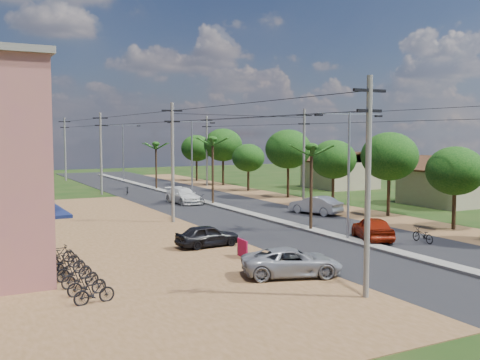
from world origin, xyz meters
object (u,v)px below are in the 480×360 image
at_px(car_silver_mid, 315,205).
at_px(car_parked_silver, 292,263).
at_px(roadside_sign, 242,249).
at_px(car_red_near, 372,229).
at_px(car_white_far, 183,196).
at_px(car_parked_dark, 207,236).
at_px(parked_scooter_row, 74,271).
at_px(moto_rider_east, 423,236).

height_order(car_silver_mid, car_parked_silver, car_silver_mid).
xyz_separation_m(car_silver_mid, roadside_sign, (-13.00, -11.63, -0.26)).
distance_m(car_red_near, roadside_sign, 9.52).
bearing_deg(car_white_far, car_parked_dark, -111.45).
xyz_separation_m(car_red_near, car_silver_mid, (3.50, 11.09, 0.00)).
bearing_deg(car_red_near, car_parked_dark, 7.04).
relative_size(car_red_near, parked_scooter_row, 0.52).
height_order(car_parked_dark, moto_rider_east, car_parked_dark).
distance_m(car_red_near, car_parked_dark, 10.42).
height_order(car_white_far, parked_scooter_row, car_white_far).
bearing_deg(car_parked_dark, car_silver_mid, -62.94).
distance_m(car_red_near, car_parked_silver, 10.63).
distance_m(car_white_far, car_parked_silver, 28.61).
xyz_separation_m(car_white_far, car_parked_dark, (-6.47, -19.92, -0.08)).
xyz_separation_m(car_silver_mid, car_parked_dark, (-13.49, -8.13, -0.10)).
relative_size(car_silver_mid, car_white_far, 0.91).
distance_m(car_white_far, moto_rider_east, 25.58).
xyz_separation_m(moto_rider_east, parked_scooter_row, (-20.73, 0.76, 0.04)).
xyz_separation_m(car_white_far, roadside_sign, (-5.97, -23.41, -0.23)).
xyz_separation_m(car_parked_dark, roadside_sign, (0.49, -3.49, -0.16)).
relative_size(car_red_near, roadside_sign, 3.65).
height_order(car_silver_mid, car_parked_dark, car_silver_mid).
bearing_deg(car_red_near, parked_scooter_row, 27.48).
distance_m(car_white_far, car_parked_dark, 20.94).
xyz_separation_m(car_parked_silver, parked_scooter_row, (-9.24, 3.86, -0.16)).
height_order(roadside_sign, parked_scooter_row, same).
bearing_deg(car_silver_mid, parked_scooter_row, 10.56).
bearing_deg(car_parked_dark, car_white_far, -22.02).
bearing_deg(car_white_far, car_red_near, -84.69).
height_order(moto_rider_east, roadside_sign, roadside_sign).
relative_size(car_white_far, car_parked_silver, 1.06).
relative_size(car_parked_dark, moto_rider_east, 2.17).
relative_size(car_silver_mid, car_parked_dark, 1.19).
distance_m(car_parked_silver, roadside_sign, 4.62).
xyz_separation_m(car_white_far, parked_scooter_row, (-15.01, -24.17, -0.23)).
relative_size(roadside_sign, parked_scooter_row, 0.14).
distance_m(car_silver_mid, car_parked_silver, 20.68).
bearing_deg(car_parked_silver, car_red_near, -42.25).
bearing_deg(parked_scooter_row, car_parked_silver, -22.67).
bearing_deg(parked_scooter_row, moto_rider_east, -2.11).
distance_m(car_silver_mid, roadside_sign, 17.44).
bearing_deg(moto_rider_east, car_red_near, -39.16).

